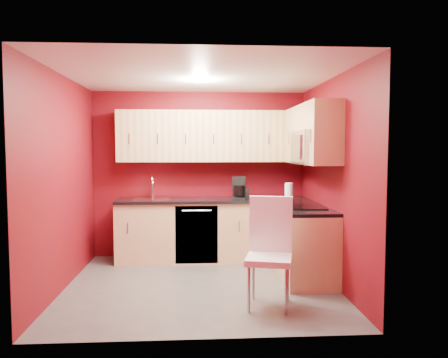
{
  "coord_description": "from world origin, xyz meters",
  "views": [
    {
      "loc": [
        -0.05,
        -5.17,
        1.65
      ],
      "look_at": [
        0.31,
        0.55,
        1.24
      ],
      "focal_mm": 35.0,
      "sensor_mm": 36.0,
      "label": 1
    }
  ],
  "objects": [
    {
      "name": "wall_right",
      "position": [
        1.6,
        0.0,
        1.25
      ],
      "size": [
        0.0,
        3.0,
        3.0
      ],
      "primitive_type": "plane",
      "rotation": [
        1.57,
        0.0,
        -1.57
      ],
      "color": "#64090B",
      "rests_on": "floor"
    },
    {
      "name": "countertop_right",
      "position": [
        1.29,
        0.23,
        0.89
      ],
      "size": [
        0.63,
        1.27,
        0.04
      ],
      "primitive_type": "cube",
      "color": "black",
      "rests_on": "base_cabinets_right"
    },
    {
      "name": "wall_front",
      "position": [
        0.0,
        -1.5,
        1.25
      ],
      "size": [
        3.2,
        0.0,
        3.2
      ],
      "primitive_type": "plane",
      "rotation": [
        -1.57,
        0.0,
        0.0
      ],
      "color": "#64090B",
      "rests_on": "floor"
    },
    {
      "name": "sink",
      "position": [
        -0.7,
        1.2,
        0.94
      ],
      "size": [
        0.52,
        0.42,
        0.35
      ],
      "color": "silver",
      "rests_on": "countertop_back"
    },
    {
      "name": "floor",
      "position": [
        0.0,
        0.0,
        0.0
      ],
      "size": [
        3.2,
        3.2,
        0.0
      ],
      "primitive_type": "plane",
      "color": "#54514E",
      "rests_on": "ground"
    },
    {
      "name": "cooktop",
      "position": [
        1.28,
        0.2,
        0.92
      ],
      "size": [
        0.5,
        0.55,
        0.01
      ],
      "primitive_type": "cube",
      "color": "black",
      "rests_on": "countertop_right"
    },
    {
      "name": "countertop_back",
      "position": [
        0.2,
        1.19,
        0.89
      ],
      "size": [
        2.8,
        0.63,
        0.04
      ],
      "primitive_type": "cube",
      "color": "black",
      "rests_on": "base_cabinets_back"
    },
    {
      "name": "paper_towel",
      "position": [
        1.23,
        0.78,
        1.04
      ],
      "size": [
        0.19,
        0.19,
        0.26
      ],
      "primitive_type": null,
      "rotation": [
        0.0,
        0.0,
        -0.34
      ],
      "color": "white",
      "rests_on": "countertop_right"
    },
    {
      "name": "microwave",
      "position": [
        1.39,
        0.2,
        1.66
      ],
      "size": [
        0.42,
        0.76,
        0.42
      ],
      "color": "silver",
      "rests_on": "upper_cabinets_right"
    },
    {
      "name": "wall_left",
      "position": [
        -1.6,
        0.0,
        1.25
      ],
      "size": [
        0.0,
        3.0,
        3.0
      ],
      "primitive_type": "plane",
      "rotation": [
        1.57,
        0.0,
        1.57
      ],
      "color": "#64090B",
      "rests_on": "floor"
    },
    {
      "name": "downlight",
      "position": [
        0.0,
        0.3,
        2.48
      ],
      "size": [
        0.2,
        0.2,
        0.01
      ],
      "primitive_type": "cylinder",
      "color": "white",
      "rests_on": "ceiling"
    },
    {
      "name": "ceiling",
      "position": [
        0.0,
        0.0,
        2.5
      ],
      "size": [
        3.2,
        3.2,
        0.0
      ],
      "primitive_type": "plane",
      "rotation": [
        3.14,
        0.0,
        0.0
      ],
      "color": "white",
      "rests_on": "wall_back"
    },
    {
      "name": "coffee_maker",
      "position": [
        0.56,
        1.09,
        1.07
      ],
      "size": [
        0.24,
        0.29,
        0.33
      ],
      "primitive_type": null,
      "rotation": [
        0.0,
        0.0,
        -0.17
      ],
      "color": "black",
      "rests_on": "countertop_back"
    },
    {
      "name": "dishwasher_front",
      "position": [
        -0.05,
        0.91,
        0.43
      ],
      "size": [
        0.6,
        0.02,
        0.82
      ],
      "primitive_type": "cube",
      "color": "black",
      "rests_on": "base_cabinets_back"
    },
    {
      "name": "upper_cabinets_back",
      "position": [
        0.2,
        1.32,
        1.83
      ],
      "size": [
        2.8,
        0.35,
        0.75
      ],
      "primitive_type": "cube",
      "color": "#E3BB80",
      "rests_on": "wall_back"
    },
    {
      "name": "dining_chair",
      "position": [
        0.7,
        -0.76,
        0.57
      ],
      "size": [
        0.56,
        0.58,
        1.13
      ],
      "primitive_type": null,
      "rotation": [
        0.0,
        0.0,
        -0.25
      ],
      "color": "white",
      "rests_on": "floor"
    },
    {
      "name": "base_cabinets_back",
      "position": [
        0.2,
        1.2,
        0.43
      ],
      "size": [
        2.8,
        0.6,
        0.87
      ],
      "primitive_type": "cube",
      "color": "#ECC486",
      "rests_on": "floor"
    },
    {
      "name": "upper_cabinets_right",
      "position": [
        1.42,
        0.44,
        1.89
      ],
      "size": [
        0.35,
        1.55,
        0.75
      ],
      "color": "#E3BB80",
      "rests_on": "wall_right"
    },
    {
      "name": "wall_back",
      "position": [
        0.0,
        1.5,
        1.25
      ],
      "size": [
        3.2,
        0.0,
        3.2
      ],
      "primitive_type": "plane",
      "rotation": [
        1.57,
        0.0,
        0.0
      ],
      "color": "#64090B",
      "rests_on": "floor"
    },
    {
      "name": "base_cabinets_right",
      "position": [
        1.3,
        0.25,
        0.43
      ],
      "size": [
        0.6,
        1.3,
        0.87
      ],
      "primitive_type": "cube",
      "color": "#ECC486",
      "rests_on": "floor"
    },
    {
      "name": "napkin_holder",
      "position": [
        0.64,
        1.13,
        0.99
      ],
      "size": [
        0.15,
        0.15,
        0.16
      ],
      "primitive_type": null,
      "rotation": [
        0.0,
        0.0,
        -0.06
      ],
      "color": "black",
      "rests_on": "countertop_back"
    }
  ]
}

